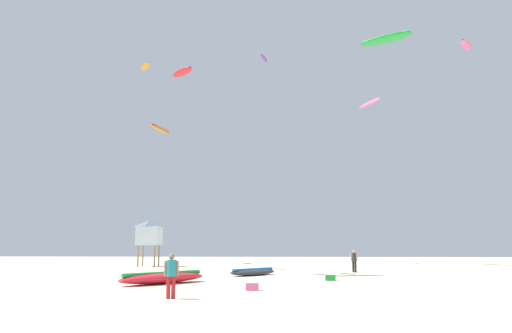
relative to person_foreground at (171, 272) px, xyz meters
The scene contains 15 objects.
ground_plane 4.40m from the person_foreground, 53.78° to the right, with size 120.00×120.00×0.00m, color beige.
person_foreground is the anchor object (origin of this frame).
person_midground 19.52m from the person_foreground, 61.06° to the left, with size 0.45×0.36×1.58m.
kite_grounded_near 13.50m from the person_foreground, 80.10° to the left, with size 3.46×3.73×0.52m.
kite_grounded_mid 6.91m from the person_foreground, 106.47° to the left, with size 4.50×4.89×0.66m.
lifeguard_tower 26.37m from the person_foreground, 107.52° to the left, with size 2.30×2.30×4.15m.
cooler_box 4.52m from the person_foreground, 49.64° to the left, with size 0.56×0.36×0.32m, color #E5598C.
gear_bag 11.57m from the person_foreground, 53.16° to the left, with size 0.56×0.36×0.32m, color green.
kite_aloft_1 29.43m from the person_foreground, 109.88° to the left, with size 1.57×2.16×0.28m.
kite_aloft_2 41.91m from the person_foreground, 86.26° to the left, with size 1.14×2.36×0.48m.
kite_aloft_3 21.00m from the person_foreground, 101.54° to the left, with size 2.27×2.38×0.38m.
kite_aloft_4 37.13m from the person_foreground, 105.73° to the left, with size 2.27×4.57×0.97m.
kite_aloft_6 38.24m from the person_foreground, 48.91° to the left, with size 2.11×2.61×0.50m.
kite_aloft_7 37.78m from the person_foreground, 66.38° to the left, with size 2.48×3.80×0.95m.
kite_aloft_8 27.13m from the person_foreground, 54.15° to the left, with size 4.12×3.14×0.54m.
Camera 1 is at (1.68, -14.85, 2.07)m, focal length 33.38 mm.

